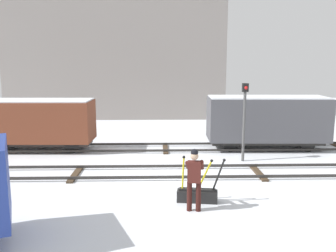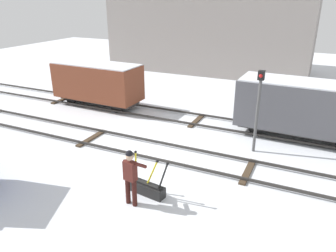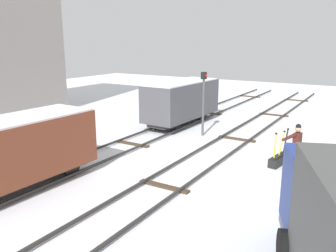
% 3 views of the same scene
% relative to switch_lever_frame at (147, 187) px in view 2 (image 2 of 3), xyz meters
% --- Properties ---
extents(ground_plane, '(60.00, 60.00, 0.00)m').
position_rel_switch_lever_frame_xyz_m(ground_plane, '(-0.86, 2.79, -0.25)').
color(ground_plane, silver).
extents(track_main_line, '(44.00, 1.94, 0.18)m').
position_rel_switch_lever_frame_xyz_m(track_main_line, '(-0.86, 2.79, -0.14)').
color(track_main_line, '#2D2B28').
rests_on(track_main_line, ground_plane).
extents(track_siding_near, '(44.00, 1.94, 0.18)m').
position_rel_switch_lever_frame_xyz_m(track_siding_near, '(-0.86, 6.85, -0.14)').
color(track_siding_near, '#2D2B28').
rests_on(track_siding_near, ground_plane).
extents(switch_lever_frame, '(1.47, 0.54, 1.45)m').
position_rel_switch_lever_frame_xyz_m(switch_lever_frame, '(0.00, 0.00, 0.00)').
color(switch_lever_frame, black).
rests_on(switch_lever_frame, ground_plane).
extents(rail_worker, '(0.60, 0.71, 1.85)m').
position_rel_switch_lever_frame_xyz_m(rail_worker, '(-0.18, -0.67, 0.81)').
color(rail_worker, '#351511').
rests_on(rail_worker, ground_plane).
extents(signal_post, '(0.24, 0.32, 3.38)m').
position_rel_switch_lever_frame_xyz_m(signal_post, '(2.48, 4.64, 1.86)').
color(signal_post, '#4C4C4C').
rests_on(signal_post, ground_plane).
extents(freight_car_mid_siding, '(5.81, 2.24, 2.61)m').
position_rel_switch_lever_frame_xyz_m(freight_car_mid_siding, '(4.13, 6.85, 1.24)').
color(freight_car_mid_siding, '#2D2B28').
rests_on(freight_car_mid_siding, ground_plane).
extents(freight_car_near_switch, '(5.13, 2.13, 2.49)m').
position_rel_switch_lever_frame_xyz_m(freight_car_near_switch, '(-6.94, 6.85, 1.18)').
color(freight_car_near_switch, '#2D2B28').
rests_on(freight_car_near_switch, ground_plane).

